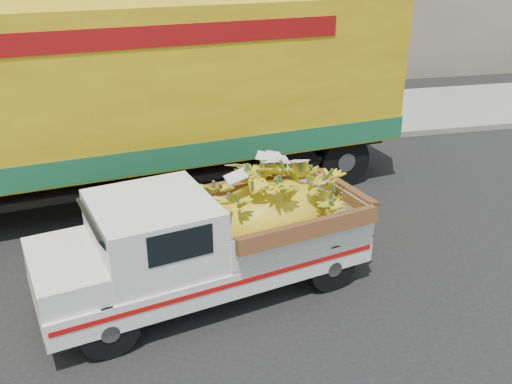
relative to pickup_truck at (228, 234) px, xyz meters
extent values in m
plane|color=black|center=(-0.50, 0.24, -0.89)|extent=(100.00, 100.00, 0.00)
cube|color=gray|center=(-0.50, 5.96, -0.81)|extent=(60.00, 0.25, 0.15)
cube|color=gray|center=(-0.50, 8.06, -0.82)|extent=(60.00, 4.00, 0.14)
cylinder|color=black|center=(-1.74, -1.18, -0.51)|extent=(0.79, 0.39, 0.76)
cylinder|color=black|center=(-2.09, 0.24, -0.51)|extent=(0.79, 0.39, 0.76)
cylinder|color=black|center=(1.46, -0.39, -0.51)|extent=(0.79, 0.39, 0.76)
cylinder|color=black|center=(1.11, 1.02, -0.51)|extent=(0.79, 0.39, 0.76)
cube|color=silver|center=(-0.36, -0.09, -0.33)|extent=(4.96, 2.77, 0.39)
cube|color=#A50F0C|center=(-0.16, -0.92, -0.27)|extent=(4.47, 1.10, 0.07)
cube|color=silver|center=(-2.60, -0.64, -0.44)|extent=(0.49, 1.64, 0.14)
cube|color=silver|center=(-2.23, -0.55, 0.04)|extent=(1.20, 1.75, 0.36)
cube|color=silver|center=(-1.07, -0.26, 0.31)|extent=(1.89, 1.95, 0.90)
cube|color=black|center=(-0.77, -1.03, 0.48)|extent=(0.83, 0.21, 0.42)
cube|color=silver|center=(0.80, 0.20, 0.12)|extent=(2.64, 2.20, 0.51)
ellipsoid|color=gold|center=(0.70, 0.17, 0.01)|extent=(2.34, 1.81, 1.28)
cylinder|color=black|center=(3.05, 3.27, -0.34)|extent=(1.14, 0.49, 1.10)
cylinder|color=black|center=(2.73, 5.24, -0.34)|extent=(1.14, 0.49, 1.10)
cylinder|color=black|center=(1.86, 3.08, -0.34)|extent=(1.14, 0.49, 1.10)
cylinder|color=black|center=(1.55, 5.05, -0.34)|extent=(1.14, 0.49, 1.10)
cube|color=black|center=(-1.75, 3.51, -0.11)|extent=(12.01, 2.88, 0.36)
cube|color=yellow|center=(-1.75, 3.51, 1.49)|extent=(12.01, 4.33, 2.84)
cube|color=#1B5F38|center=(-1.75, 3.51, 0.32)|extent=(12.07, 4.36, 0.45)
cube|color=maroon|center=(-1.55, 2.27, 2.46)|extent=(8.30, 1.35, 0.35)
camera|label=1|loc=(-1.26, -7.19, 3.95)|focal=40.00mm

